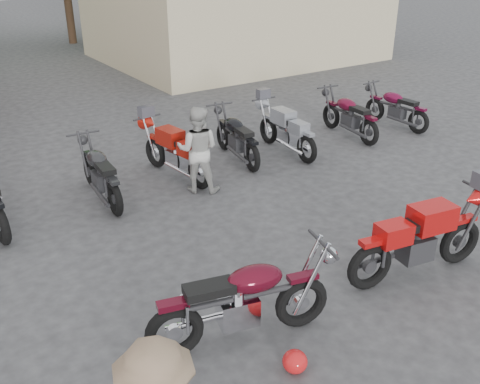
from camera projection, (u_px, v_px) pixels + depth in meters
ground at (331, 331)px, 6.60m from camera, size 90.00×90.00×0.00m
stucco_building at (235, 13)px, 21.40m from camera, size 10.00×8.00×3.50m
vintage_motorcycle at (244, 296)px, 6.20m from camera, size 2.31×1.23×1.28m
sportbike at (422, 235)px, 7.46m from camera, size 2.32×1.10×1.29m
helmet at (295, 361)px, 5.94m from camera, size 0.35×0.35×0.26m
person_light at (198, 150)px, 9.99m from camera, size 1.02×1.00×1.66m
row_bike_3 at (100, 170)px, 9.74m from camera, size 0.77×2.03×1.16m
row_bike_4 at (174, 149)px, 10.67m from camera, size 0.97×2.12×1.18m
row_bike_5 at (236, 134)px, 11.54m from camera, size 0.93×2.06×1.15m
row_bike_6 at (286, 128)px, 11.93m from camera, size 0.75×2.04×1.17m
row_bike_7 at (349, 113)px, 12.95m from camera, size 0.85×2.06×1.16m
row_bike_8 at (396, 106)px, 13.64m from camera, size 0.72×1.93×1.10m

